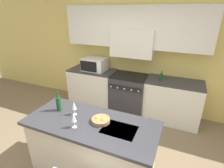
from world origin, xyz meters
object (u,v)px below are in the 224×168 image
at_px(wine_glass_near, 74,118).
at_px(wine_glass_far, 74,106).
at_px(range_stove, 129,94).
at_px(wine_bottle, 59,103).
at_px(fruit_bowl, 101,120).
at_px(oil_bottle_on_counter, 161,77).
at_px(microwave, 95,64).

height_order(wine_glass_near, wine_glass_far, same).
xyz_separation_m(range_stove, wine_bottle, (-0.54, -1.79, 0.55)).
height_order(wine_bottle, wine_glass_near, wine_bottle).
height_order(fruit_bowl, oil_bottle_on_counter, oil_bottle_on_counter).
xyz_separation_m(microwave, wine_glass_far, (0.65, -1.82, -0.04)).
relative_size(microwave, wine_glass_near, 2.61).
height_order(wine_glass_near, fruit_bowl, wine_glass_near).
bearing_deg(wine_bottle, fruit_bowl, -1.38).
xyz_separation_m(wine_glass_near, fruit_bowl, (0.26, 0.24, -0.12)).
bearing_deg(oil_bottle_on_counter, range_stove, 177.54).
distance_m(range_stove, wine_glass_near, 2.13).
bearing_deg(range_stove, wine_glass_near, -92.52).
bearing_deg(range_stove, microwave, 178.83).
bearing_deg(wine_glass_near, fruit_bowl, 43.06).
relative_size(range_stove, fruit_bowl, 3.68).
distance_m(range_stove, wine_glass_far, 1.91).
relative_size(range_stove, wine_bottle, 2.98).
bearing_deg(wine_glass_far, microwave, 109.70).
distance_m(range_stove, wine_bottle, 1.95).
bearing_deg(microwave, oil_bottle_on_counter, -1.73).
bearing_deg(fruit_bowl, range_stove, 95.40).
bearing_deg(range_stove, wine_bottle, -106.89).
relative_size(range_stove, microwave, 1.67).
height_order(range_stove, fruit_bowl, fruit_bowl).
bearing_deg(wine_glass_near, wine_glass_far, 123.68).
height_order(range_stove, wine_bottle, wine_bottle).
xyz_separation_m(wine_glass_far, oil_bottle_on_counter, (0.96, 1.77, -0.03)).
bearing_deg(fruit_bowl, oil_bottle_on_counter, 73.52).
distance_m(wine_glass_far, fruit_bowl, 0.45).
relative_size(wine_glass_near, wine_glass_far, 1.00).
bearing_deg(wine_bottle, wine_glass_far, -1.68).
distance_m(range_stove, oil_bottle_on_counter, 0.89).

